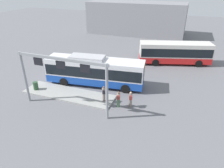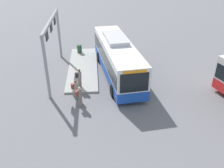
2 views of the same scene
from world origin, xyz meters
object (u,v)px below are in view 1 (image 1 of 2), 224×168
at_px(bus_main, 95,70).
at_px(person_waiting_mid, 118,99).
at_px(person_boarding, 131,99).
at_px(trash_bin, 36,86).
at_px(person_waiting_near, 104,93).
at_px(bus_background_left, 175,52).

distance_m(bus_main, person_waiting_mid, 5.56).
distance_m(person_boarding, trash_bin, 10.71).
xyz_separation_m(bus_main, person_waiting_mid, (4.12, -3.62, -0.92)).
relative_size(bus_main, trash_bin, 12.70).
distance_m(person_boarding, person_waiting_near, 2.69).
bearing_deg(trash_bin, person_waiting_mid, 0.59).
bearing_deg(bus_main, person_waiting_near, -60.56).
height_order(bus_background_left, person_boarding, bus_background_left).
bearing_deg(person_boarding, bus_background_left, -28.22).
relative_size(bus_background_left, person_waiting_mid, 6.18).
bearing_deg(bus_main, bus_background_left, 44.72).
relative_size(bus_background_left, person_waiting_near, 6.18).
relative_size(person_waiting_mid, trash_bin, 1.86).
relative_size(person_boarding, person_waiting_mid, 1.00).
xyz_separation_m(bus_main, trash_bin, (-5.49, -3.72, -1.20)).
bearing_deg(bus_background_left, person_waiting_mid, -122.57).
bearing_deg(person_waiting_mid, person_boarding, -86.17).
distance_m(bus_main, person_waiting_near, 4.29).
distance_m(bus_main, bus_background_left, 13.00).
xyz_separation_m(person_boarding, person_waiting_near, (-2.69, -0.13, 0.16)).
bearing_deg(person_waiting_near, trash_bin, 70.67).
bearing_deg(person_boarding, bus_main, 41.49).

